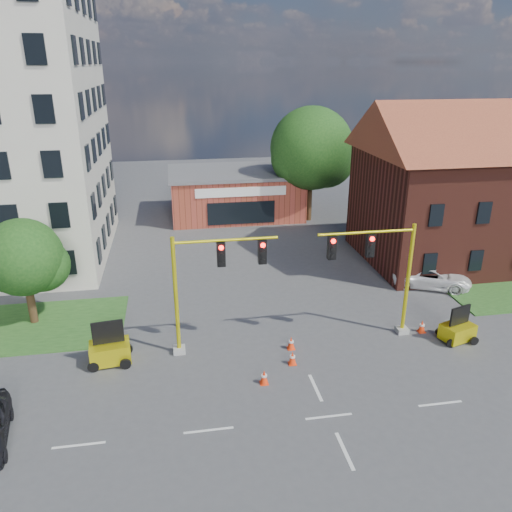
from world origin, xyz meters
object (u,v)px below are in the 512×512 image
object	(u,v)px
signal_mast_east	(379,268)
trailer_east	(458,330)
signal_mast_west	(209,280)
pickup_white	(431,277)
trailer_west	(110,350)

from	to	relation	value
signal_mast_east	trailer_east	size ratio (longest dim) A/B	3.22
signal_mast_west	pickup_white	size ratio (longest dim) A/B	1.25
signal_mast_east	trailer_west	xyz separation A→B (m)	(-13.68, -0.35, -3.24)
trailer_west	pickup_white	size ratio (longest dim) A/B	0.44
signal_mast_west	signal_mast_east	xyz separation A→B (m)	(8.71, 0.00, 0.00)
signal_mast_west	pickup_white	xyz separation A→B (m)	(14.83, 5.33, -3.23)
signal_mast_west	trailer_west	world-z (taller)	signal_mast_west
trailer_east	trailer_west	bearing A→B (deg)	159.62
signal_mast_west	pickup_white	world-z (taller)	signal_mast_west
signal_mast_east	pickup_white	distance (m)	8.73
trailer_east	pickup_white	xyz separation A→B (m)	(1.97, 6.56, 0.10)
trailer_east	pickup_white	bearing A→B (deg)	55.75
trailer_west	pickup_white	distance (m)	20.59
signal_mast_east	trailer_west	bearing A→B (deg)	-178.55
trailer_west	pickup_white	xyz separation A→B (m)	(19.79, 5.68, 0.01)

